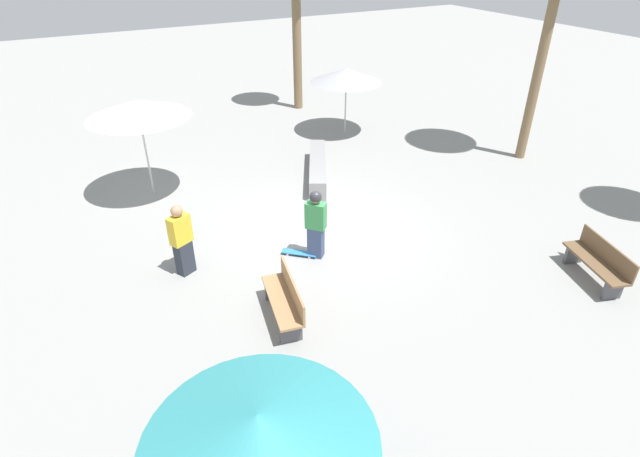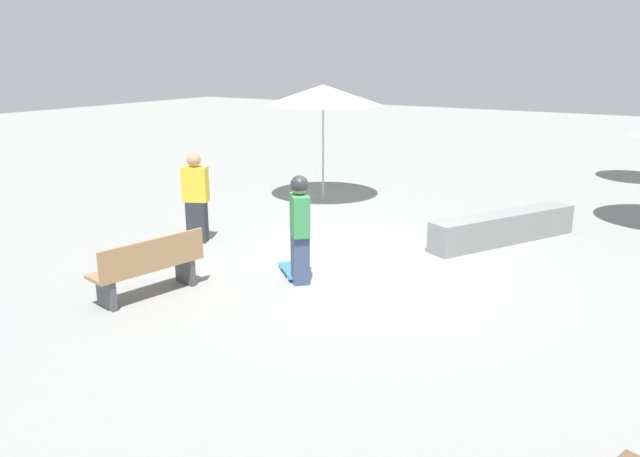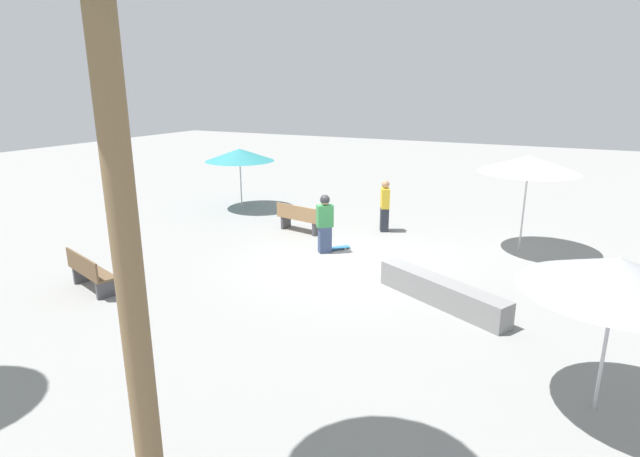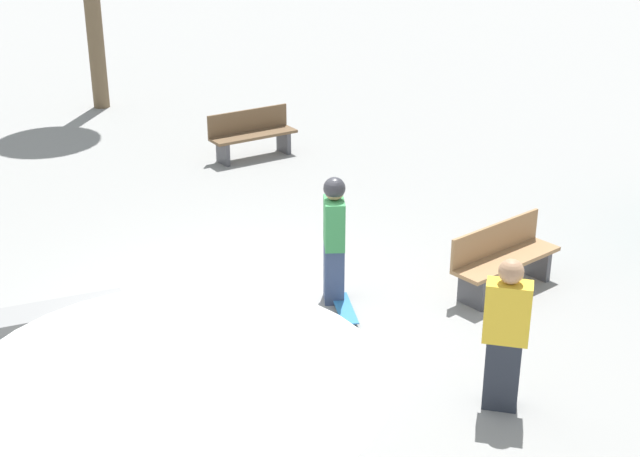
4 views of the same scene
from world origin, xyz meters
name	(u,v)px [view 3 (image 3 of 4)]	position (x,y,z in m)	size (l,w,h in m)	color
ground_plane	(346,264)	(0.00, 0.00, 0.00)	(60.00, 60.00, 0.00)	gray
skater_main	(325,222)	(0.89, -0.62, 0.86)	(0.47, 0.46, 1.60)	#38476B
skateboard	(336,248)	(0.70, -0.93, 0.06)	(0.68, 0.73, 0.07)	teal
concrete_ledge	(441,292)	(-2.71, 1.34, 0.27)	(2.98, 1.86, 0.53)	gray
bench_near	(90,272)	(4.38, 4.03, 0.43)	(1.66, 0.91, 0.85)	#47474C
bench_far	(300,218)	(2.45, -2.07, 0.43)	(1.65, 0.74, 0.85)	#47474C
shade_umbrella_teal	(240,155)	(5.89, -3.89, 1.97)	(2.49, 2.49, 2.19)	#B7B7BC
shade_umbrella_grey	(617,275)	(-5.46, 3.89, 2.01)	(2.43, 2.43, 2.24)	#B7B7BC
shade_umbrella_white	(529,164)	(-3.83, -3.13, 2.38)	(2.59, 2.59, 2.60)	#B7B7BC
bystander_watching	(385,206)	(0.14, -3.31, 0.80)	(0.41, 0.50, 1.59)	#282D38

